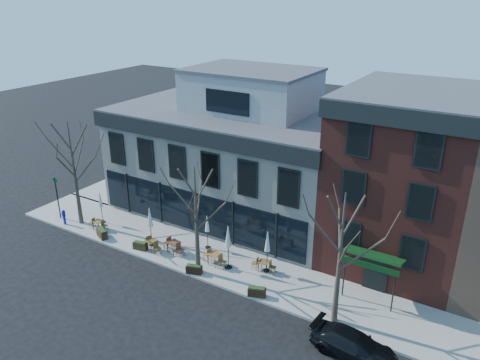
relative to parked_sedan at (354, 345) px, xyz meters
The scene contains 25 objects.
ground 14.85m from the parked_sedan, 157.25° to the left, with size 120.00×120.00×0.00m, color black.
sidewalk_front 11.05m from the parked_sedan, 161.02° to the left, with size 33.50×4.70×0.15m, color gray.
sidewalk_side 27.56m from the parked_sedan, 154.79° to the left, with size 4.50×12.00×0.15m, color gray.
corner_building 17.85m from the parked_sedan, 141.55° to the left, with size 18.39×10.39×11.10m.
red_brick_building 11.85m from the parked_sedan, 93.65° to the left, with size 8.20×11.78×11.18m.
tree_corner 22.61m from the parked_sedan, behind, with size 3.93×3.98×7.92m.
tree_mid 11.28m from the parked_sedan, behind, with size 3.50×3.55×7.04m.
tree_right 4.20m from the parked_sedan, 132.33° to the left, with size 3.72×3.77×7.48m.
sign_pole 24.33m from the parked_sedan, behind, with size 0.50×0.10×3.40m.
parked_sedan is the anchor object (origin of this frame).
call_box 23.12m from the parked_sedan, behind, with size 0.24×0.24×1.20m.
cafe_set_0 20.43m from the parked_sedan, behind, with size 1.57×0.70×0.81m.
cafe_set_2 14.99m from the parked_sedan, behind, with size 1.77×0.93×0.91m.
cafe_set_3 13.72m from the parked_sedan, 168.15° to the left, with size 1.88×0.87×0.97m.
cafe_set_4 10.68m from the parked_sedan, 163.50° to the left, with size 1.86×0.84×0.96m.
cafe_set_5 8.24m from the parked_sedan, 150.73° to the left, with size 1.65×0.73×0.85m.
umbrella_0 21.17m from the parked_sedan, behind, with size 0.40×0.40×2.47m.
umbrella_1 15.70m from the parked_sedan, 169.66° to the left, with size 0.45×0.45×2.82m.
umbrella_2 12.74m from the parked_sedan, 159.07° to the left, with size 0.39×0.39×2.42m.
umbrella_3 9.94m from the parked_sedan, 161.19° to the left, with size 0.48×0.48×2.99m.
umbrella_4 8.27m from the parked_sedan, 149.62° to the left, with size 0.45×0.45×2.79m.
planter_0 19.22m from the parked_sedan, behind, with size 1.23×0.87×0.64m.
planter_1 15.78m from the parked_sedan, behind, with size 1.05×0.60×0.55m.
planter_2 10.89m from the parked_sedan, behind, with size 1.07×0.69×0.56m.
planter_3 6.47m from the parked_sedan, 166.24° to the left, with size 1.11×0.73×0.58m.
Camera 1 is at (18.32, -23.90, 16.65)m, focal length 35.00 mm.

